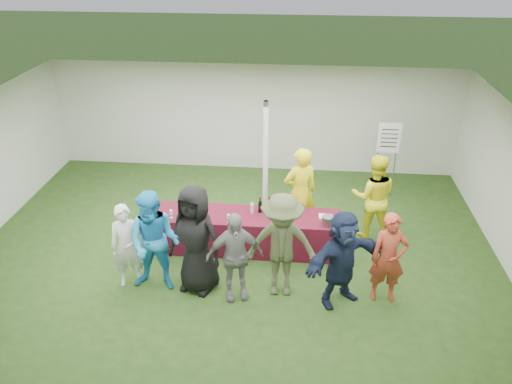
# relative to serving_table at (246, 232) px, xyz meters

# --- Properties ---
(ground) EXTENTS (60.00, 60.00, 0.00)m
(ground) POSITION_rel_serving_table_xyz_m (-0.20, -0.30, -0.38)
(ground) COLOR #284719
(ground) RESTS_ON ground
(tent) EXTENTS (10.00, 10.00, 10.00)m
(tent) POSITION_rel_serving_table_xyz_m (0.30, 0.90, 0.98)
(tent) COLOR white
(tent) RESTS_ON ground
(serving_table) EXTENTS (3.60, 0.80, 0.75)m
(serving_table) POSITION_rel_serving_table_xyz_m (0.00, 0.00, 0.00)
(serving_table) COLOR maroon
(serving_table) RESTS_ON ground
(wine_bottles) EXTENTS (0.66, 0.14, 0.32)m
(wine_bottles) POSITION_rel_serving_table_xyz_m (0.57, 0.13, 0.50)
(wine_bottles) COLOR black
(wine_bottles) RESTS_ON serving_table
(wine_glasses) EXTENTS (1.14, 0.13, 0.16)m
(wine_glasses) POSITION_rel_serving_table_xyz_m (-0.91, -0.27, 0.49)
(wine_glasses) COLOR silver
(wine_glasses) RESTS_ON serving_table
(water_bottle) EXTENTS (0.07, 0.07, 0.23)m
(water_bottle) POSITION_rel_serving_table_xyz_m (0.12, 0.08, 0.48)
(water_bottle) COLOR silver
(water_bottle) RESTS_ON serving_table
(bar_towel) EXTENTS (0.25, 0.18, 0.03)m
(bar_towel) POSITION_rel_serving_table_xyz_m (1.50, 0.05, 0.39)
(bar_towel) COLOR white
(bar_towel) RESTS_ON serving_table
(dump_bucket) EXTENTS (0.21, 0.21, 0.18)m
(dump_bucket) POSITION_rel_serving_table_xyz_m (1.53, -0.22, 0.46)
(dump_bucket) COLOR slate
(dump_bucket) RESTS_ON serving_table
(wine_list_sign) EXTENTS (0.50, 0.03, 1.80)m
(wine_list_sign) POSITION_rel_serving_table_xyz_m (2.92, 2.43, 0.94)
(wine_list_sign) COLOR slate
(wine_list_sign) RESTS_ON ground
(staff_pourer) EXTENTS (0.81, 0.68, 1.89)m
(staff_pourer) POSITION_rel_serving_table_xyz_m (1.01, 0.63, 0.57)
(staff_pourer) COLOR yellow
(staff_pourer) RESTS_ON ground
(staff_back) EXTENTS (0.90, 0.72, 1.78)m
(staff_back) POSITION_rel_serving_table_xyz_m (2.45, 0.69, 0.51)
(staff_back) COLOR yellow
(staff_back) RESTS_ON ground
(customer_0) EXTENTS (0.65, 0.52, 1.55)m
(customer_0) POSITION_rel_serving_table_xyz_m (-1.88, -1.25, 0.40)
(customer_0) COLOR silver
(customer_0) RESTS_ON ground
(customer_1) EXTENTS (0.94, 0.75, 1.84)m
(customer_1) POSITION_rel_serving_table_xyz_m (-1.37, -1.32, 0.55)
(customer_1) COLOR #2395DB
(customer_1) RESTS_ON ground
(customer_2) EXTENTS (1.10, 0.88, 1.95)m
(customer_2) POSITION_rel_serving_table_xyz_m (-0.69, -1.26, 0.60)
(customer_2) COLOR black
(customer_2) RESTS_ON ground
(customer_3) EXTENTS (1.02, 0.64, 1.61)m
(customer_3) POSITION_rel_serving_table_xyz_m (-0.02, -1.44, 0.43)
(customer_3) COLOR gray
(customer_3) RESTS_ON ground
(customer_4) EXTENTS (1.24, 0.75, 1.89)m
(customer_4) POSITION_rel_serving_table_xyz_m (0.74, -1.26, 0.57)
(customer_4) COLOR #434C2C
(customer_4) RESTS_ON ground
(customer_5) EXTENTS (1.58, 1.30, 1.70)m
(customer_5) POSITION_rel_serving_table_xyz_m (1.72, -1.39, 0.47)
(customer_5) COLOR #18213D
(customer_5) RESTS_ON ground
(customer_6) EXTENTS (0.59, 0.39, 1.61)m
(customer_6) POSITION_rel_serving_table_xyz_m (2.48, -1.26, 0.43)
(customer_6) COLOR #A73924
(customer_6) RESTS_ON ground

